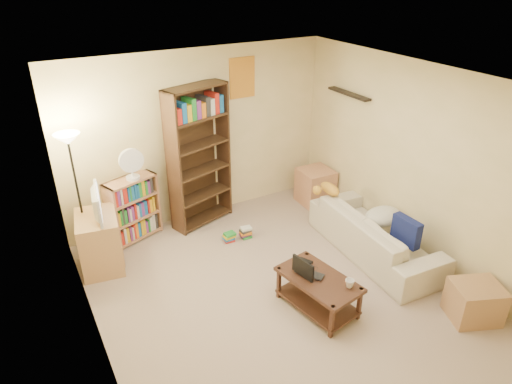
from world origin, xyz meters
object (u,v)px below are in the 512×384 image
Objects in this scene: end_cabinet at (475,302)px; coffee_table at (318,289)px; television at (93,204)px; short_bookshelf at (133,209)px; sofa at (375,234)px; desk_fan at (132,163)px; floor_lamp at (72,162)px; mug at (350,283)px; tv_stand at (100,242)px; tabby_cat at (328,189)px; side_table at (315,186)px; tall_bookshelf at (199,154)px; laptop at (311,272)px.

coffee_table is at bearing 145.33° from end_cabinet.
short_bookshelf is (0.57, 0.47, -0.45)m from television.
sofa is at bearing 11.81° from coffee_table.
floor_lamp is (-0.74, -0.22, 0.26)m from desk_fan.
desk_fan is at bearing 128.70° from end_cabinet.
mug is 0.27× the size of end_cabinet.
tv_stand is 1.65× the size of desk_fan.
tabby_cat is 0.95m from side_table.
coffee_table is 1.10× the size of short_bookshelf.
coffee_table is 2.85m from television.
sofa is 3.65× the size of side_table.
tv_stand is at bearing 124.43° from coffee_table.
mug is at bearing -60.90° from desk_fan.
desk_fan is at bearing -60.86° from short_bookshelf.
end_cabinet reaches higher than coffee_table.
tall_bookshelf reaches higher than sofa.
tabby_cat reaches higher than tv_stand.
television is 0.87m from short_bookshelf.
side_table is 1.11× the size of end_cabinet.
tabby_cat reaches higher than sofa.
desk_fan is at bearing 173.07° from side_table.
laptop is (-1.32, -0.39, 0.13)m from sofa.
tabby_cat reaches higher than laptop.
sofa is at bearing -26.68° from floor_lamp.
coffee_table is at bearing -129.97° from tabby_cat.
end_cabinet is at bearing -44.38° from coffee_table.
tabby_cat is at bearing -74.22° from laptop.
sofa reaches higher than mug.
short_bookshelf is at bearing -1.02° from laptop.
sofa is 1.17× the size of floor_lamp.
laptop is 2.72m from television.
television is 0.31× the size of tall_bookshelf.
tabby_cat is 0.26× the size of floor_lamp.
tv_stand is 1.79m from tall_bookshelf.
television reaches higher than tv_stand.
tall_bookshelf is (-0.55, 2.70, 0.63)m from mug.
side_table is (0.38, 0.78, -0.38)m from tabby_cat.
tall_bookshelf is 2.02m from side_table.
side_table is at bearing 10.40° from tv_stand.
tall_bookshelf reaches higher than television.
floor_lamp is (-0.12, 0.20, 1.04)m from tv_stand.
tv_stand is at bearing 14.76° from laptop.
short_bookshelf is at bearing 48.24° from tv_stand.
sofa is 15.06× the size of mug.
mug is 3.15m from short_bookshelf.
tv_stand is 1.42× the size of end_cabinet.
side_table is at bearing -27.43° from tall_bookshelf.
tabby_cat is 1.88m from tall_bookshelf.
desk_fan is (0.05, -0.04, 0.69)m from short_bookshelf.
tall_bookshelf is 3.64× the size of side_table.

